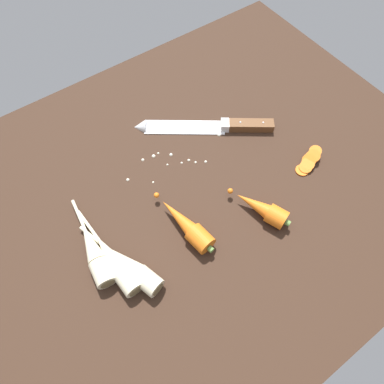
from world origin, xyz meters
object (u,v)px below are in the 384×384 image
chefs_knife (202,126)px  carrot_slice_stack (309,161)px  whole_carrot_second (263,209)px  parsnip_front (115,262)px  parsnip_mid_right (95,254)px  whole_carrot (187,225)px  parsnip_mid_left (131,267)px

chefs_knife → carrot_slice_stack: (14.14, -23.21, 0.42)cm
chefs_knife → whole_carrot_second: whole_carrot_second is taller
chefs_knife → whole_carrot_second: (-3.41, -26.75, 1.45)cm
parsnip_front → parsnip_mid_right: (-2.44, 3.84, 0.00)cm
whole_carrot → parsnip_front: (-15.95, 1.63, -0.12)cm
chefs_knife → parsnip_mid_left: (-32.64, -21.59, 1.33)cm
whole_carrot → carrot_slice_stack: whole_carrot is taller
parsnip_mid_left → parsnip_mid_right: bearing=124.8°
parsnip_front → parsnip_mid_right: size_ratio=1.05×
carrot_slice_stack → whole_carrot: bearing=175.5°
chefs_knife → carrot_slice_stack: size_ratio=3.67×
chefs_knife → parsnip_mid_left: size_ratio=1.42×
parsnip_front → parsnip_mid_left: (2.03, -2.57, 0.00)cm
whole_carrot → parsnip_front: bearing=174.2°
parsnip_front → carrot_slice_stack: bearing=-4.9°
parsnip_mid_right → parsnip_mid_left: bearing=-55.2°
parsnip_front → parsnip_mid_left: 3.28cm
chefs_knife → whole_carrot: bearing=-132.2°
chefs_knife → parsnip_mid_right: size_ratio=1.43×
parsnip_mid_right → parsnip_front: bearing=-57.6°
parsnip_front → parsnip_mid_left: size_ratio=1.04×
whole_carrot_second → parsnip_front: size_ratio=0.64×
whole_carrot → carrot_slice_stack: bearing=-4.5°
parsnip_mid_right → whole_carrot: bearing=-16.6°
whole_carrot → whole_carrot_second: (15.31, -6.10, -0.00)cm
whole_carrot_second → parsnip_mid_right: size_ratio=0.67×
whole_carrot → parsnip_mid_left: (-13.92, -0.94, -0.12)cm
whole_carrot → carrot_slice_stack: 32.98cm
whole_carrot → parsnip_mid_right: (-18.38, 5.47, -0.12)cm
chefs_knife → parsnip_mid_left: parsnip_mid_left is taller
chefs_knife → whole_carrot: size_ratio=1.69×
whole_carrot_second → parsnip_front: (-31.25, 7.73, -0.12)cm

